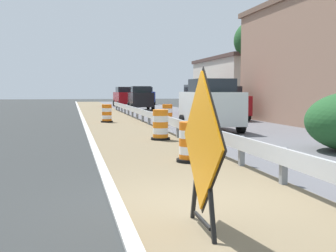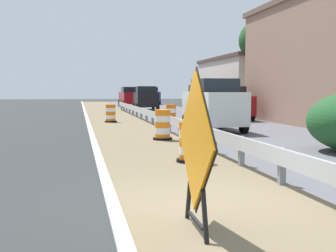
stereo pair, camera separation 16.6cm
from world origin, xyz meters
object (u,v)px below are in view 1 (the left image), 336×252
traffic_barrel_close (160,126)px  traffic_barrel_nearest (190,144)px  traffic_barrel_mid (167,116)px  warning_sign_diamond (202,146)px  car_mid_far_lane (223,103)px  car_distant_a (145,96)px  car_trailing_near_lane (198,99)px  car_lead_near_lane (210,105)px  car_trailing_far_lane (140,98)px  car_lead_far_lane (124,97)px  traffic_barrel_far (107,114)px

traffic_barrel_close → traffic_barrel_nearest: bearing=-93.0°
traffic_barrel_nearest → traffic_barrel_close: size_ratio=0.92×
traffic_barrel_nearest → traffic_barrel_mid: (1.95, 11.36, 0.02)m
warning_sign_diamond → traffic_barrel_nearest: warning_sign_diamond is taller
car_mid_far_lane → car_distant_a: car_distant_a is taller
car_trailing_near_lane → car_mid_far_lane: bearing=-1.3°
warning_sign_diamond → car_lead_near_lane: 13.45m
car_lead_near_lane → car_trailing_far_lane: car_lead_near_lane is taller
car_lead_near_lane → car_trailing_far_lane: (0.10, 20.14, -0.07)m
car_lead_near_lane → car_mid_far_lane: car_lead_near_lane is taller
car_lead_near_lane → car_trailing_near_lane: (3.47, 13.71, -0.03)m
traffic_barrel_nearest → car_lead_near_lane: 8.29m
warning_sign_diamond → traffic_barrel_nearest: 5.25m
car_trailing_near_lane → car_lead_far_lane: size_ratio=0.85×
traffic_barrel_mid → car_lead_near_lane: 3.89m
car_trailing_far_lane → car_distant_a: (2.96, 14.98, 0.01)m
car_trailing_near_lane → car_lead_near_lane: bearing=-12.0°
car_mid_far_lane → car_trailing_far_lane: bearing=-167.1°
warning_sign_diamond → traffic_barrel_nearest: bearing=-102.3°
traffic_barrel_close → car_trailing_far_lane: size_ratio=0.24×
traffic_barrel_close → car_trailing_far_lane: (2.90, 23.00, 0.56)m
traffic_barrel_nearest → traffic_barrel_mid: size_ratio=0.95×
car_lead_far_lane → traffic_barrel_mid: bearing=176.8°
traffic_barrel_close → car_mid_far_lane: (5.85, 9.65, 0.51)m
traffic_barrel_nearest → car_mid_far_lane: size_ratio=0.23×
warning_sign_diamond → car_lead_far_lane: (3.87, 40.75, -0.03)m
traffic_barrel_close → car_distant_a: size_ratio=0.24×
traffic_barrel_nearest → car_lead_far_lane: 35.79m
traffic_barrel_close → traffic_barrel_mid: (1.70, 6.54, -0.02)m
traffic_barrel_nearest → car_trailing_near_lane: bearing=73.1°
traffic_barrel_far → car_mid_far_lane: (7.04, 0.82, 0.56)m
car_mid_far_lane → car_trailing_far_lane: car_trailing_far_lane is taller
warning_sign_diamond → car_trailing_far_lane: size_ratio=0.46×
traffic_barrel_nearest → car_mid_far_lane: bearing=67.2°
traffic_barrel_close → car_lead_near_lane: car_lead_near_lane is taller
traffic_barrel_nearest → car_lead_far_lane: car_lead_far_lane is taller
car_lead_near_lane → car_mid_far_lane: 7.44m
car_mid_far_lane → car_trailing_near_lane: bearing=176.9°
car_mid_far_lane → car_distant_a: bearing=-179.6°
warning_sign_diamond → car_lead_near_lane: (4.29, 12.74, 0.04)m
warning_sign_diamond → car_trailing_far_lane: 33.17m
warning_sign_diamond → car_distant_a: car_distant_a is taller
car_lead_near_lane → car_lead_far_lane: (-0.42, 28.01, -0.07)m
car_lead_far_lane → car_trailing_far_lane: same height
traffic_barrel_far → car_trailing_near_lane: (7.47, 7.75, 0.64)m
car_lead_near_lane → traffic_barrel_far: bearing=32.9°
traffic_barrel_nearest → traffic_barrel_mid: traffic_barrel_mid is taller
car_lead_near_lane → car_trailing_far_lane: bearing=-1.2°
car_lead_near_lane → car_distant_a: 35.25m
traffic_barrel_nearest → car_lead_near_lane: (3.05, 7.69, 0.67)m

